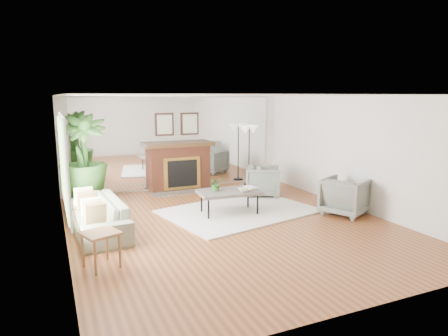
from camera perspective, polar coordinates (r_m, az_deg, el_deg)
name	(u,v)px	position (r m, az deg, el deg)	size (l,w,h in m)	color
ground	(231,225)	(7.90, 1.03, -8.09)	(7.00, 7.00, 0.00)	brown
wall_left	(63,174)	(6.91, -22.05, -0.78)	(0.02, 7.00, 2.50)	silver
wall_right	(354,153)	(9.25, 18.13, 2.07)	(0.02, 7.00, 2.50)	silver
wall_back	(177,143)	(10.83, -6.74, 3.63)	(6.00, 0.02, 2.50)	silver
mirror_panel	(177,143)	(10.82, -6.71, 3.62)	(5.40, 0.04, 2.40)	silver
window_panel	(63,164)	(7.29, -21.98, 0.56)	(0.04, 2.40, 1.50)	#B2E09E
fireplace	(180,166)	(10.70, -6.31, 0.36)	(1.85, 0.83, 2.05)	brown
area_rug	(239,211)	(8.74, 2.18, -6.16)	(3.10, 2.21, 0.03)	white
coffee_table	(229,193)	(8.44, 0.76, -3.55)	(1.35, 0.87, 0.51)	#60564C
sofa	(97,216)	(7.72, -17.72, -6.57)	(2.14, 0.84, 0.63)	slate
armchair_back	(263,181)	(10.06, 5.61, -1.87)	(0.82, 0.84, 0.76)	gray
armchair_front	(345,196)	(8.84, 16.90, -3.88)	(0.84, 0.87, 0.79)	gray
side_table	(101,238)	(6.14, -17.23, -9.50)	(0.61, 0.61, 0.54)	#935B3A
potted_ficus	(83,160)	(9.09, -19.50, 1.07)	(1.16, 1.16, 2.11)	black
floor_lamp	(249,134)	(11.21, 3.63, 4.84)	(0.55, 0.30, 1.68)	black
tabletop_plant	(216,183)	(8.40, -1.16, -2.23)	(0.28, 0.24, 0.31)	#326023
fruit_bowl	(245,190)	(8.35, 2.97, -3.17)	(0.27, 0.27, 0.07)	#935B3A
book	(246,188)	(8.64, 3.13, -2.86)	(0.22, 0.31, 0.02)	#935B3A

